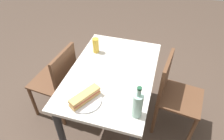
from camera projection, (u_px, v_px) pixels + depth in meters
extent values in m
plane|color=#47382D|center=(112.00, 120.00, 2.29)|extent=(8.00, 8.00, 0.00)
cube|color=beige|center=(112.00, 73.00, 1.83)|extent=(1.13, 0.75, 0.03)
cylinder|color=#262628|center=(150.00, 74.00, 2.36)|extent=(0.06, 0.06, 0.70)
cylinder|color=#262628|center=(61.00, 134.00, 1.77)|extent=(0.06, 0.06, 0.70)
cylinder|color=#262628|center=(99.00, 64.00, 2.50)|extent=(0.06, 0.06, 0.70)
cube|color=brown|center=(53.00, 80.00, 2.14)|extent=(0.43, 0.43, 0.02)
cube|color=brown|center=(65.00, 69.00, 1.96)|extent=(0.38, 0.06, 0.40)
cylinder|color=brown|center=(52.00, 80.00, 2.47)|extent=(0.04, 0.04, 0.43)
cylinder|color=brown|center=(33.00, 102.00, 2.22)|extent=(0.04, 0.04, 0.43)
cylinder|color=brown|center=(78.00, 88.00, 2.37)|extent=(0.04, 0.04, 0.43)
cylinder|color=brown|center=(62.00, 112.00, 2.12)|extent=(0.04, 0.04, 0.43)
cube|color=brown|center=(181.00, 98.00, 1.96)|extent=(0.45, 0.45, 0.02)
cube|color=brown|center=(165.00, 76.00, 1.88)|extent=(0.38, 0.08, 0.40)
cylinder|color=brown|center=(191.00, 132.00, 1.93)|extent=(0.04, 0.04, 0.43)
cylinder|color=brown|center=(196.00, 105.00, 2.18)|extent=(0.04, 0.04, 0.43)
cylinder|color=brown|center=(154.00, 120.00, 2.04)|extent=(0.04, 0.04, 0.43)
cylinder|color=brown|center=(163.00, 95.00, 2.29)|extent=(0.04, 0.04, 0.43)
cylinder|color=white|center=(85.00, 100.00, 1.56)|extent=(0.25, 0.25, 0.01)
cube|color=tan|center=(85.00, 99.00, 1.54)|extent=(0.26, 0.18, 0.02)
cube|color=#B74C3D|center=(85.00, 97.00, 1.53)|extent=(0.24, 0.17, 0.02)
cube|color=tan|center=(85.00, 95.00, 1.51)|extent=(0.26, 0.18, 0.02)
cube|color=silver|center=(85.00, 93.00, 1.60)|extent=(0.09, 0.06, 0.00)
cube|color=#59331E|center=(76.00, 99.00, 1.55)|extent=(0.08, 0.05, 0.01)
cylinder|color=#99C6B7|center=(137.00, 106.00, 1.40)|extent=(0.07, 0.07, 0.20)
cylinder|color=#99C6B7|center=(139.00, 92.00, 1.31)|extent=(0.03, 0.03, 0.06)
cylinder|color=#19472D|center=(139.00, 88.00, 1.29)|extent=(0.03, 0.03, 0.01)
cylinder|color=gold|center=(96.00, 45.00, 2.00)|extent=(0.06, 0.06, 0.15)
cube|color=white|center=(118.00, 88.00, 1.66)|extent=(0.17, 0.17, 0.00)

